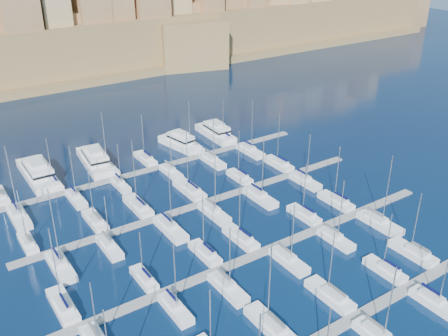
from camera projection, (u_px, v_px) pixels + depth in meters
ground at (230, 223)px, 103.43m from camera, size 600.00×600.00×0.00m
pontoon_near at (353, 319)px, 77.94m from camera, size 84.00×2.00×0.40m
pontoon_mid_near at (266, 250)px, 94.38m from camera, size 84.00×2.00×0.40m
pontoon_mid_far at (205, 203)px, 110.82m from camera, size 84.00×2.00×0.40m
pontoon_far at (159, 167)px, 127.26m from camera, size 84.00×2.00×0.40m
sailboat_2 at (270, 325)px, 75.92m from camera, size 2.91×9.71×14.97m
sailboat_3 at (330, 295)px, 82.10m from camera, size 2.82×9.40×13.06m
sailboat_4 at (385, 270)px, 88.19m from camera, size 2.48×8.26×12.16m
sailboat_5 at (413, 253)px, 92.87m from camera, size 2.84×9.45×13.35m
sailboat_10 at (435, 303)px, 80.44m from camera, size 2.59×8.63×12.92m
sailboat_12 at (63, 306)px, 79.79m from camera, size 2.84×9.47×15.37m
sailboat_13 at (144, 279)px, 86.02m from camera, size 2.24×7.46×10.21m
sailboat_14 at (205, 253)px, 92.70m from camera, size 2.51×8.36×12.87m
sailboat_15 at (241, 238)px, 97.22m from camera, size 2.74×9.14×13.97m
sailboat_16 at (304, 215)px, 105.09m from camera, size 2.53×8.42×12.67m
sailboat_17 at (336, 201)px, 110.22m from camera, size 2.72×9.08×14.14m
sailboat_19 at (175, 308)px, 79.26m from camera, size 2.43×8.09×13.49m
sailboat_20 at (228, 288)px, 83.83m from camera, size 2.71×9.03×13.24m
sailboat_21 at (289, 260)px, 90.68m from camera, size 2.65×8.83×12.97m
sailboat_22 at (335, 239)px, 96.96m from camera, size 2.49×8.30×13.94m
sailboat_23 at (379, 223)px, 102.14m from camera, size 3.04×10.12×16.43m
sailboat_24 at (28, 243)px, 95.61m from camera, size 2.34×7.79×12.39m
sailboat_25 at (95, 221)px, 102.92m from camera, size 2.71×9.02×12.85m
sailboat_26 at (138, 206)px, 108.23m from camera, size 2.99×9.95×16.45m
sailboat_27 at (190, 190)px, 115.03m from camera, size 3.17×10.56×15.48m
sailboat_28 at (240, 177)px, 120.92m from camera, size 2.48×8.26×12.95m
sailboat_29 at (279, 164)px, 127.67m from camera, size 2.82×9.38×14.32m
sailboat_30 at (60, 266)px, 89.07m from camera, size 2.99×9.97×17.04m
sailboat_31 at (109, 247)px, 94.51m from camera, size 2.51×8.36×12.17m
sailboat_32 at (170, 229)px, 100.22m from camera, size 3.01×10.05×14.06m
sailboat_33 at (214, 213)px, 105.86m from camera, size 2.79×9.31×14.47m
sailboat_34 at (260, 197)px, 111.88m from camera, size 2.90×9.65×15.67m
sailboat_35 at (305, 181)px, 119.04m from camera, size 2.69×8.97×13.13m
sailboat_36 at (0, 196)px, 112.27m from camera, size 2.65×8.85×13.98m
sailboat_37 at (54, 183)px, 118.09m from camera, size 2.49×8.29×12.33m
sailboat_38 at (108, 168)px, 125.37m from camera, size 2.78×9.25×15.79m
sailboat_39 at (145, 159)px, 130.45m from camera, size 2.72×9.06×12.98m
sailboat_40 at (191, 146)px, 137.87m from camera, size 2.98×9.95×13.89m
sailboat_41 at (224, 139)px, 142.66m from camera, size 2.56×8.53×12.58m
sailboat_42 at (19, 217)px, 104.31m from camera, size 3.17×10.55×17.37m
sailboat_43 at (76, 198)px, 111.40m from camera, size 2.55×8.49×14.00m
sailboat_44 at (121, 185)px, 117.25m from camera, size 2.25×7.51×11.66m
sailboat_45 at (171, 172)px, 123.53m from camera, size 2.52×8.39×11.71m
sailboat_46 at (212, 161)px, 129.33m from camera, size 2.72×9.07×12.78m
sailboat_47 at (250, 151)px, 135.13m from camera, size 2.88×9.61×15.38m
motor_yacht_a at (38, 172)px, 121.09m from camera, size 6.04×19.71×5.25m
motor_yacht_b at (95, 159)px, 127.72m from camera, size 7.30×18.72×5.25m
motor_yacht_c at (180, 142)px, 138.23m from camera, size 6.74×14.73×5.25m
motor_yacht_d at (216, 132)px, 145.12m from camera, size 5.36×16.17×5.25m
fortified_city at (24, 33)px, 212.93m from camera, size 460.00×108.95×59.52m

